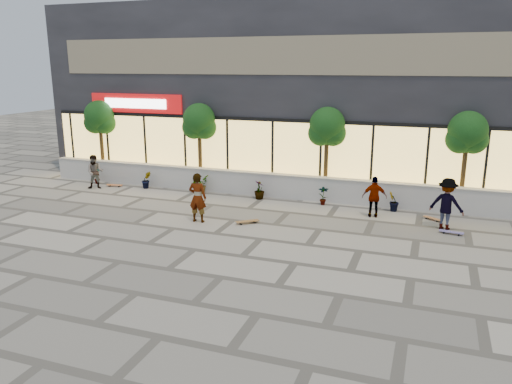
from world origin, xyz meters
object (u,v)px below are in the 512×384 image
(skateboard_left, at_px, (114,185))
(skateboard_right_near, at_px, (433,218))
(skater_center, at_px, (198,198))
(skateboard_right_far, at_px, (451,232))
(tree_mideast, at_px, (327,129))
(skater_right_near, at_px, (374,197))
(skater_left, at_px, (95,172))
(tree_midwest, at_px, (199,123))
(tree_west, at_px, (100,119))
(skater_right_far, at_px, (447,204))
(skateboard_center, at_px, (247,221))
(tree_east, at_px, (467,135))

(skateboard_left, bearing_deg, skateboard_right_near, -11.86)
(skater_center, distance_m, skateboard_right_far, 8.98)
(tree_mideast, xyz_separation_m, skater_right_near, (2.37, -2.27, -2.20))
(skater_left, bearing_deg, skateboard_right_far, -30.16)
(tree_midwest, distance_m, skateboard_right_near, 11.07)
(tree_west, height_order, skateboard_right_near, tree_west)
(tree_west, height_order, tree_mideast, same)
(skateboard_left, distance_m, skateboard_right_near, 14.32)
(skater_center, bearing_deg, skateboard_left, -32.29)
(skater_center, relative_size, skater_left, 1.16)
(tree_west, xyz_separation_m, skateboard_right_near, (16.00, -1.94, -2.91))
(skateboard_right_far, bearing_deg, skater_right_near, 166.29)
(skater_left, distance_m, skater_right_far, 15.32)
(skater_right_far, height_order, skateboard_center, skater_right_far)
(skater_right_far, height_order, skateboard_right_near, skater_right_far)
(skater_right_near, bearing_deg, skater_center, 14.37)
(tree_mideast, relative_size, skater_right_near, 2.49)
(skateboard_center, bearing_deg, tree_midwest, 91.96)
(skateboard_right_far, bearing_deg, skateboard_center, -161.25)
(skater_left, xyz_separation_m, skateboard_left, (0.57, 0.61, -0.72))
(tree_west, height_order, skater_center, tree_west)
(skater_right_far, xyz_separation_m, skateboard_center, (-6.77, -1.79, -0.83))
(skater_left, xyz_separation_m, skateboard_right_near, (14.89, 0.17, -0.72))
(skateboard_right_near, bearing_deg, skater_left, -146.40)
(skateboard_right_near, bearing_deg, skater_center, -126.16)
(skater_center, bearing_deg, skater_right_near, -157.53)
(tree_west, distance_m, tree_midwest, 5.50)
(tree_midwest, bearing_deg, tree_east, 0.00)
(tree_midwest, height_order, skateboard_right_far, tree_midwest)
(skater_right_far, bearing_deg, skater_center, 30.25)
(tree_west, relative_size, skateboard_left, 4.94)
(skateboard_left, relative_size, skateboard_right_far, 0.97)
(tree_midwest, height_order, skater_right_near, tree_midwest)
(tree_mideast, distance_m, skateboard_right_far, 6.80)
(tree_mideast, relative_size, skater_right_far, 2.14)
(tree_east, bearing_deg, tree_west, 180.00)
(skateboard_right_near, bearing_deg, tree_midwest, -157.51)
(skater_center, xyz_separation_m, skater_right_near, (6.02, 2.78, -0.13))
(skateboard_right_far, bearing_deg, tree_west, 176.94)
(tree_east, relative_size, skater_center, 2.13)
(tree_midwest, distance_m, skater_left, 5.34)
(skater_right_near, bearing_deg, skateboard_center, 19.10)
(skater_center, relative_size, skateboard_right_near, 2.55)
(tree_midwest, height_order, skateboard_right_near, tree_midwest)
(tree_midwest, xyz_separation_m, skateboard_center, (4.14, -4.66, -2.90))
(tree_west, xyz_separation_m, tree_midwest, (5.50, 0.00, 0.00))
(skateboard_center, xyz_separation_m, skateboard_left, (-7.96, 3.16, -0.01))
(skater_left, distance_m, skateboard_center, 8.94)
(skater_center, distance_m, skateboard_right_near, 8.77)
(tree_east, height_order, skateboard_left, tree_east)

